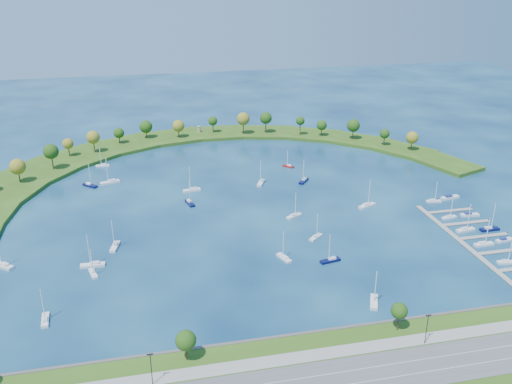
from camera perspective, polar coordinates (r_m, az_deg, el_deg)
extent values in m
plane|color=#071F43|center=(262.05, -0.83, -1.31)|extent=(700.00, 700.00, 0.00)
cube|color=#2C4B14|center=(160.23, 8.71, -18.87)|extent=(420.00, 42.00, 1.60)
cube|color=#474442|center=(175.71, 6.18, -14.38)|extent=(420.00, 1.20, 1.80)
cube|color=#515154|center=(159.67, 8.73, -18.63)|extent=(420.00, 16.00, 0.12)
cube|color=gray|center=(167.48, 7.35, -16.26)|extent=(420.00, 5.00, 0.12)
cube|color=silver|center=(161.36, 8.40, -18.06)|extent=(420.00, 0.15, 0.02)
cylinder|color=#382314|center=(163.64, -7.23, -16.17)|extent=(0.56, 0.56, 5.25)
sphere|color=#1E4310|center=(161.28, -7.30, -15.11)|extent=(6.00, 6.00, 6.00)
cylinder|color=#382314|center=(178.89, 14.51, -12.93)|extent=(0.56, 0.56, 5.60)
sphere|color=#1E4310|center=(176.74, 14.64, -11.91)|extent=(5.20, 5.20, 5.20)
cylinder|color=black|center=(155.76, -10.80, -17.65)|extent=(0.24, 0.24, 10.00)
cylinder|color=black|center=(174.17, 17.28, -13.48)|extent=(0.24, 0.24, 10.00)
cube|color=#2C4B14|center=(322.15, -21.75, 1.88)|extent=(54.07, 56.09, 2.00)
cube|color=#2C4B14|center=(340.55, -17.79, 3.50)|extent=(55.20, 54.07, 2.00)
cube|color=#2C4B14|center=(355.11, -13.48, 4.74)|extent=(53.65, 48.47, 2.00)
cube|color=#2C4B14|center=(365.47, -8.93, 5.60)|extent=(49.62, 39.75, 2.00)
cube|color=#2C4B14|center=(371.42, -4.24, 6.09)|extent=(44.32, 29.96, 2.00)
cube|color=#2C4B14|center=(372.83, 0.53, 6.22)|extent=(49.49, 38.05, 2.00)
cube|color=#2C4B14|center=(369.65, 5.28, 5.98)|extent=(51.13, 44.12, 2.00)
cube|color=#2C4B14|center=(361.97, 9.93, 5.37)|extent=(49.19, 47.96, 2.00)
cube|color=#2C4B14|center=(349.95, 14.41, 4.39)|extent=(43.90, 49.49, 2.00)
cube|color=#2C4B14|center=(333.86, 18.60, 3.02)|extent=(35.67, 48.74, 2.00)
cylinder|color=#382314|center=(306.94, -23.36, 1.53)|extent=(0.56, 0.56, 7.03)
sphere|color=olive|center=(305.29, -23.51, 2.43)|extent=(8.16, 8.16, 8.16)
cylinder|color=#382314|center=(319.95, -20.37, 2.95)|extent=(0.56, 0.56, 8.58)
sphere|color=#1E4310|center=(318.15, -20.51, 3.96)|extent=(8.29, 8.29, 8.29)
cylinder|color=#382314|center=(339.15, -18.84, 4.05)|extent=(0.56, 0.56, 6.46)
sphere|color=olive|center=(337.84, -18.93, 4.77)|extent=(6.30, 6.30, 6.30)
cylinder|color=#382314|center=(341.54, -16.45, 4.59)|extent=(0.56, 0.56, 7.87)
sphere|color=olive|center=(339.96, -16.55, 5.47)|extent=(7.80, 7.80, 7.80)
cylinder|color=#382314|center=(355.46, -13.98, 5.34)|extent=(0.56, 0.56, 5.43)
sphere|color=#1E4310|center=(354.33, -14.04, 5.96)|extent=(6.58, 6.58, 6.58)
cylinder|color=#382314|center=(362.82, -11.30, 5.96)|extent=(0.56, 0.56, 5.91)
sphere|color=#1E4310|center=(361.57, -11.35, 6.66)|extent=(8.21, 8.21, 8.21)
cylinder|color=#382314|center=(360.53, -8.02, 6.09)|extent=(0.56, 0.56, 6.17)
sphere|color=olive|center=(359.26, -8.06, 6.80)|extent=(7.75, 7.75, 7.75)
cylinder|color=#382314|center=(368.87, -4.48, 6.67)|extent=(0.56, 0.56, 6.70)
sphere|color=#1E4310|center=(367.65, -4.51, 7.35)|extent=(6.08, 6.08, 6.08)
cylinder|color=#382314|center=(364.26, -1.33, 6.69)|extent=(0.56, 0.56, 8.64)
sphere|color=olive|center=(362.65, -1.33, 7.60)|extent=(8.46, 8.46, 8.46)
cylinder|color=#382314|center=(366.71, 1.03, 6.79)|extent=(0.56, 0.56, 8.60)
sphere|color=#1E4310|center=(365.15, 1.03, 7.68)|extent=(7.90, 7.90, 7.90)
cylinder|color=#382314|center=(362.99, 4.59, 6.55)|extent=(0.56, 0.56, 8.51)
sphere|color=#1E4310|center=(361.54, 4.62, 7.37)|extent=(5.74, 5.74, 5.74)
cylinder|color=#382314|center=(362.95, 6.80, 6.24)|extent=(0.56, 0.56, 5.86)
sphere|color=#1E4310|center=(361.79, 6.83, 6.89)|extent=(6.63, 6.63, 6.63)
cylinder|color=#382314|center=(358.59, 10.02, 5.98)|extent=(0.56, 0.56, 7.40)
sphere|color=#1E4310|center=(357.13, 10.08, 6.80)|extent=(8.22, 8.22, 8.22)
cylinder|color=#382314|center=(349.86, 13.14, 5.22)|extent=(0.56, 0.56, 6.35)
sphere|color=#1E4310|center=(348.62, 13.21, 5.91)|extent=(6.01, 6.01, 6.01)
cylinder|color=#382314|center=(344.53, 15.81, 4.70)|extent=(0.56, 0.56, 6.54)
sphere|color=olive|center=(343.16, 15.90, 5.45)|extent=(7.39, 7.39, 7.39)
cylinder|color=gray|center=(371.17, -5.93, 6.48)|extent=(2.20, 2.20, 3.77)
cylinder|color=gray|center=(370.61, -5.94, 6.79)|extent=(2.60, 2.60, 0.30)
cube|color=gray|center=(239.27, 21.04, -5.30)|extent=(2.20, 82.00, 0.40)
cube|color=gray|center=(241.24, 24.29, -5.61)|extent=(22.00, 2.00, 0.40)
cube|color=gray|center=(250.56, 22.57, -4.26)|extent=(22.00, 2.00, 0.40)
cylinder|color=#382314|center=(256.63, 24.59, -3.91)|extent=(0.36, 0.36, 1.60)
cube|color=gray|center=(260.22, 20.99, -3.01)|extent=(22.00, 2.00, 0.40)
cylinder|color=#382314|center=(266.07, 22.97, -2.70)|extent=(0.36, 0.36, 1.60)
cube|color=gray|center=(270.18, 19.52, -1.85)|extent=(22.00, 2.00, 0.40)
cylinder|color=#382314|center=(275.81, 21.46, -1.57)|extent=(0.36, 0.36, 1.60)
cube|color=silver|center=(219.01, -16.58, -7.29)|extent=(9.20, 2.82, 1.10)
cube|color=silver|center=(218.45, -16.37, -7.06)|extent=(3.24, 1.88, 0.77)
cylinder|color=silver|center=(215.94, -16.97, -5.75)|extent=(0.32, 0.32, 12.32)
cube|color=#090C3A|center=(264.18, -6.88, -1.15)|extent=(4.26, 8.71, 1.01)
cube|color=silver|center=(264.57, -6.95, -0.92)|extent=(2.29, 3.24, 0.71)
cylinder|color=silver|center=(261.18, -6.89, 0.03)|extent=(0.32, 0.32, 11.34)
cube|color=silver|center=(193.45, 12.14, -11.10)|extent=(5.83, 8.99, 1.05)
cube|color=silver|center=(193.70, 12.17, -10.73)|extent=(2.82, 3.50, 0.74)
cylinder|color=silver|center=(189.41, 12.30, -9.59)|extent=(0.32, 0.32, 11.82)
cube|color=maroon|center=(311.04, 3.36, 2.68)|extent=(6.25, 5.87, 0.80)
cube|color=silver|center=(310.54, 3.47, 2.78)|extent=(2.62, 2.54, 0.56)
cylinder|color=silver|center=(309.62, 3.29, 3.55)|extent=(0.32, 0.32, 9.05)
cube|color=silver|center=(231.81, 6.24, -4.69)|extent=(7.00, 6.21, 0.88)
cube|color=silver|center=(230.91, 6.15, -4.59)|extent=(2.90, 2.73, 0.62)
cylinder|color=silver|center=(229.84, 6.38, -3.44)|extent=(0.32, 0.32, 9.91)
cube|color=silver|center=(278.96, -6.68, 0.18)|extent=(9.21, 3.89, 1.07)
cube|color=silver|center=(278.82, -6.51, 0.38)|extent=(3.36, 2.22, 0.75)
cylinder|color=silver|center=(276.37, -6.89, 1.42)|extent=(0.32, 0.32, 12.05)
cube|color=silver|center=(323.11, -15.63, 2.64)|extent=(7.69, 2.61, 0.91)
cube|color=silver|center=(322.76, -15.51, 2.77)|extent=(2.74, 1.65, 0.64)
cylinder|color=silver|center=(321.41, -15.84, 3.56)|extent=(0.32, 0.32, 10.21)
cube|color=#090C3A|center=(289.97, 4.97, 1.14)|extent=(7.28, 8.26, 1.04)
cube|color=silver|center=(290.40, 5.04, 1.36)|extent=(3.21, 3.42, 0.73)
cylinder|color=silver|center=(287.11, 4.96, 2.27)|extent=(0.32, 0.32, 11.66)
cube|color=silver|center=(230.49, -24.75, -6.97)|extent=(8.77, 7.90, 1.11)
cube|color=silver|center=(229.38, -24.64, -6.82)|extent=(3.65, 3.46, 0.78)
cube|color=silver|center=(296.87, -14.92, 0.97)|extent=(10.33, 5.48, 1.19)
cube|color=silver|center=(296.72, -14.75, 1.19)|extent=(3.89, 2.85, 0.84)
cylinder|color=silver|center=(294.18, -15.21, 2.26)|extent=(0.32, 0.32, 13.43)
cube|color=silver|center=(193.26, -21.02, -12.30)|extent=(2.80, 8.04, 0.95)
cube|color=silver|center=(192.17, -21.07, -12.23)|extent=(1.75, 2.87, 0.66)
cylinder|color=silver|center=(190.68, -21.26, -10.76)|extent=(0.32, 0.32, 10.66)
cube|color=silver|center=(213.64, -16.54, -8.12)|extent=(3.92, 7.58, 0.88)
cube|color=silver|center=(213.90, -16.61, -7.86)|extent=(2.06, 2.85, 0.61)
cylinder|color=silver|center=(210.52, -16.67, -6.94)|extent=(0.32, 0.32, 9.86)
cube|color=silver|center=(215.21, 2.92, -6.86)|extent=(4.74, 8.19, 0.95)
cube|color=silver|center=(214.25, 3.05, -6.76)|extent=(2.39, 3.13, 0.66)
cylinder|color=silver|center=(212.87, 2.85, -5.43)|extent=(0.32, 0.32, 10.67)
cube|color=silver|center=(264.69, 11.45, -1.40)|extent=(9.48, 6.23, 1.11)
cube|color=silver|center=(263.67, 11.33, -1.26)|extent=(3.70, 3.00, 0.78)
cylinder|color=silver|center=(262.57, 11.67, -0.01)|extent=(0.32, 0.32, 12.48)
cube|color=#090C3A|center=(295.64, -16.83, 0.65)|extent=(7.96, 7.87, 1.05)
cube|color=silver|center=(295.95, -16.96, 0.84)|extent=(3.38, 3.37, 0.73)
cylinder|color=silver|center=(292.89, -16.88, 1.78)|extent=(0.32, 0.32, 11.81)
cube|color=silver|center=(230.14, -14.43, -5.52)|extent=(4.31, 8.95, 1.03)
cube|color=silver|center=(230.47, -14.40, -5.23)|extent=(2.33, 3.32, 0.72)
cylinder|color=silver|center=(226.70, -14.63, -4.19)|extent=(0.32, 0.32, 11.64)
cube|color=#090C3A|center=(215.08, 7.70, -7.07)|extent=(8.42, 3.74, 0.98)
cube|color=silver|center=(215.05, 7.90, -6.83)|extent=(3.09, 2.09, 0.68)
cylinder|color=silver|center=(211.90, 7.64, -5.70)|extent=(0.32, 0.32, 10.99)
cube|color=silver|center=(286.43, 0.51, 0.95)|extent=(6.02, 9.01, 1.06)
cube|color=silver|center=(286.90, 0.55, 1.18)|extent=(2.89, 3.53, 0.74)
cylinder|color=silver|center=(283.46, 0.49, 2.12)|extent=(0.32, 0.32, 11.89)
cube|color=silver|center=(249.74, 3.99, -2.50)|extent=(8.03, 5.80, 0.95)
cube|color=silver|center=(248.88, 3.86, -2.39)|extent=(3.19, 2.71, 0.67)
cylinder|color=silver|center=(247.74, 4.13, -1.24)|extent=(0.32, 0.32, 10.73)
cube|color=silver|center=(232.94, 24.56, -6.65)|extent=(7.48, 3.10, 0.87)
cube|color=silver|center=(232.27, 24.43, -6.50)|extent=(2.72, 1.79, 0.61)
cylinder|color=silver|center=(230.84, 24.90, -5.48)|extent=(0.32, 0.32, 9.80)
cube|color=silver|center=(243.23, 22.56, -5.04)|extent=(8.35, 2.54, 0.99)
cube|color=silver|center=(242.39, 22.43, -4.89)|extent=(2.94, 1.70, 0.70)
cylinder|color=silver|center=(241.02, 22.90, -3.73)|extent=(0.32, 0.32, 11.19)
cube|color=silver|center=(250.15, 24.38, -4.58)|extent=(8.15, 3.27, 0.95)
cube|color=navy|center=(249.28, 24.27, -4.45)|extent=(2.96, 1.91, 0.67)
cube|color=silver|center=(252.90, 20.91, -3.71)|extent=(8.76, 3.44, 1.02)
cube|color=silver|center=(252.01, 20.79, -3.56)|extent=(3.17, 2.03, 0.72)
cylinder|color=silver|center=(250.77, 21.23, -2.39)|extent=(0.32, 0.32, 11.51)
cube|color=#090C3A|center=(257.43, 23.07, -3.58)|extent=(8.54, 2.42, 1.02)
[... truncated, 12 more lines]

